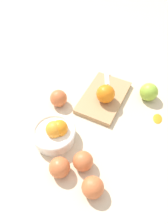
% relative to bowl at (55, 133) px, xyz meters
% --- Properties ---
extents(ground_plane, '(2.40, 2.40, 0.00)m').
position_rel_bowl_xyz_m(ground_plane, '(0.15, -0.08, -0.04)').
color(ground_plane, beige).
extents(bowl, '(0.16, 0.16, 0.09)m').
position_rel_bowl_xyz_m(bowl, '(0.00, 0.00, 0.00)').
color(bowl, white).
rests_on(bowl, ground_plane).
extents(cutting_board, '(0.28, 0.21, 0.02)m').
position_rel_bowl_xyz_m(cutting_board, '(0.27, -0.03, -0.03)').
color(cutting_board, tan).
rests_on(cutting_board, ground_plane).
extents(orange_on_board, '(0.08, 0.08, 0.08)m').
position_rel_bowl_xyz_m(orange_on_board, '(0.26, -0.05, 0.02)').
color(orange_on_board, orange).
rests_on(orange_on_board, cutting_board).
extents(knife, '(0.13, 0.11, 0.01)m').
position_rel_bowl_xyz_m(knife, '(0.34, -0.00, -0.01)').
color(knife, silver).
rests_on(knife, cutting_board).
extents(apple_front_left, '(0.07, 0.07, 0.07)m').
position_rel_bowl_xyz_m(apple_front_left, '(-0.07, -0.23, -0.00)').
color(apple_front_left, '#CC6638').
rests_on(apple_front_left, ground_plane).
extents(apple_back_center, '(0.07, 0.07, 0.07)m').
position_rel_bowl_xyz_m(apple_back_center, '(0.14, 0.10, -0.00)').
color(apple_back_center, '#CC6638').
rests_on(apple_back_center, ground_plane).
extents(apple_front_left_2, '(0.07, 0.07, 0.07)m').
position_rel_bowl_xyz_m(apple_front_left_2, '(-0.02, -0.15, -0.00)').
color(apple_front_left_2, '#CC6638').
rests_on(apple_front_left_2, ground_plane).
extents(apple_front_right, '(0.08, 0.08, 0.08)m').
position_rel_bowl_xyz_m(apple_front_right, '(0.39, -0.17, -0.00)').
color(apple_front_right, '#8EB738').
rests_on(apple_front_right, ground_plane).
extents(apple_mid_left, '(0.07, 0.07, 0.07)m').
position_rel_bowl_xyz_m(apple_mid_left, '(-0.09, -0.10, -0.00)').
color(apple_mid_left, '#CC6638').
rests_on(apple_mid_left, ground_plane).
extents(citrus_peel, '(0.06, 0.05, 0.01)m').
position_rel_bowl_xyz_m(citrus_peel, '(0.32, -0.26, -0.03)').
color(citrus_peel, orange).
rests_on(citrus_peel, ground_plane).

